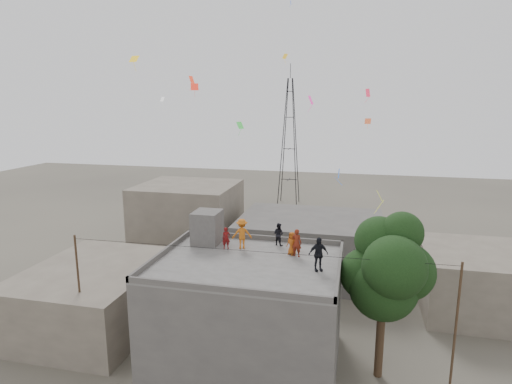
{
  "coord_description": "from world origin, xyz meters",
  "views": [
    {
      "loc": [
        5.51,
        -21.26,
        14.56
      ],
      "look_at": [
        -0.07,
        2.37,
        9.5
      ],
      "focal_mm": 30.0,
      "sensor_mm": 36.0,
      "label": 1
    }
  ],
  "objects_px": {
    "transmission_tower": "(289,142)",
    "person_dark_adult": "(318,254)",
    "tree": "(388,270)",
    "stair_head_box": "(207,227)",
    "person_red_adult": "(297,243)"
  },
  "relations": [
    {
      "from": "transmission_tower",
      "to": "person_dark_adult",
      "type": "xyz_separation_m",
      "value": [
        7.85,
        -40.35,
        -2.07
      ]
    },
    {
      "from": "transmission_tower",
      "to": "person_red_adult",
      "type": "distance_m",
      "value": 39.1
    },
    {
      "from": "stair_head_box",
      "to": "transmission_tower",
      "type": "height_order",
      "value": "transmission_tower"
    },
    {
      "from": "stair_head_box",
      "to": "person_dark_adult",
      "type": "bearing_deg",
      "value": -22.72
    },
    {
      "from": "tree",
      "to": "transmission_tower",
      "type": "height_order",
      "value": "transmission_tower"
    },
    {
      "from": "stair_head_box",
      "to": "transmission_tower",
      "type": "relative_size",
      "value": 0.1
    },
    {
      "from": "tree",
      "to": "person_dark_adult",
      "type": "relative_size",
      "value": 5.08
    },
    {
      "from": "tree",
      "to": "person_dark_adult",
      "type": "xyz_separation_m",
      "value": [
        -3.52,
        -0.95,
        0.89
      ]
    },
    {
      "from": "person_red_adult",
      "to": "transmission_tower",
      "type": "bearing_deg",
      "value": -64.44
    },
    {
      "from": "person_dark_adult",
      "to": "tree",
      "type": "bearing_deg",
      "value": -11.36
    },
    {
      "from": "stair_head_box",
      "to": "person_dark_adult",
      "type": "xyz_separation_m",
      "value": [
        7.05,
        -2.95,
        -0.11
      ]
    },
    {
      "from": "person_dark_adult",
      "to": "person_red_adult",
      "type": "bearing_deg",
      "value": 99.93
    },
    {
      "from": "tree",
      "to": "person_red_adult",
      "type": "bearing_deg",
      "value": 169.45
    },
    {
      "from": "tree",
      "to": "transmission_tower",
      "type": "bearing_deg",
      "value": 106.09
    },
    {
      "from": "stair_head_box",
      "to": "transmission_tower",
      "type": "distance_m",
      "value": 37.46
    }
  ]
}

